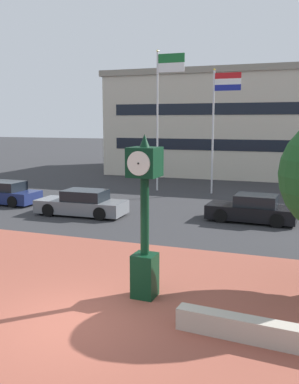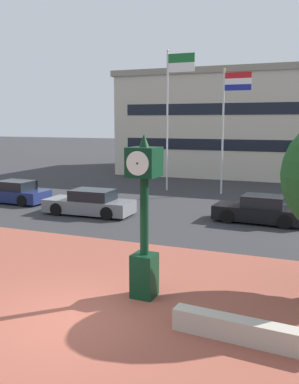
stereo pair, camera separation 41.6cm
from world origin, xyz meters
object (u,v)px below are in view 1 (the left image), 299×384
flagpole_primary (161,106)px  flagpole_secondary (217,118)px  car_street_far (4,194)px  civic_building (262,123)px  car_street_mid (253,210)px  car_street_near (82,204)px  street_clock (145,216)px

flagpole_primary → flagpole_secondary: (3.74, 0.00, -0.82)m
car_street_far → flagpole_primary: 11.42m
car_street_far → civic_building: size_ratio=0.16×
car_street_mid → flagpole_secondary: size_ratio=0.53×
car_street_near → flagpole_secondary: bearing=-30.9°
car_street_far → flagpole_secondary: flagpole_secondary is taller
flagpole_primary → flagpole_secondary: 3.83m
street_clock → car_street_mid: size_ratio=1.04×
street_clock → civic_building: (-0.13, 30.83, 2.26)m
street_clock → car_street_mid: 10.26m
civic_building → car_street_far: bearing=-120.0°
civic_building → car_street_near: bearing=-106.1°
car_street_mid → car_street_far: bearing=94.2°
street_clock → flagpole_primary: 18.44m
car_street_far → flagpole_secondary: size_ratio=0.53×
car_street_mid → car_street_far: (-13.89, -0.24, 0.00)m
flagpole_primary → street_clock: bearing=-72.8°
flagpole_primary → car_street_mid: bearing=-46.3°
street_clock → car_street_near: bearing=129.4°
car_street_near → car_street_mid: same height
street_clock → car_street_near: street_clock is taller
car_street_mid → flagpole_primary: flagpole_primary is taller
car_street_near → car_street_far: bearing=76.2°
street_clock → car_street_near: (-6.56, 8.52, -1.63)m
street_clock → flagpole_primary: (-5.37, 17.30, 3.45)m
flagpole_primary → flagpole_secondary: bearing=0.0°
car_street_mid → flagpole_primary: 11.31m
car_street_mid → flagpole_primary: bearing=46.9°
civic_building → street_clock: bearing=-89.8°
car_street_far → flagpole_primary: bearing=-40.8°
flagpole_primary → flagpole_secondary: flagpole_primary is taller
car_street_mid → civic_building: size_ratio=0.16×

